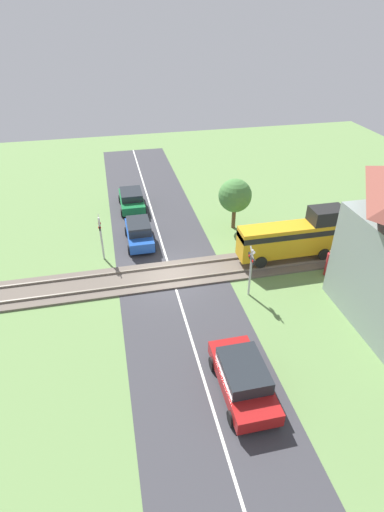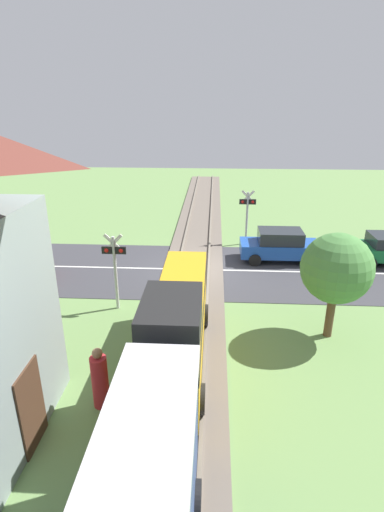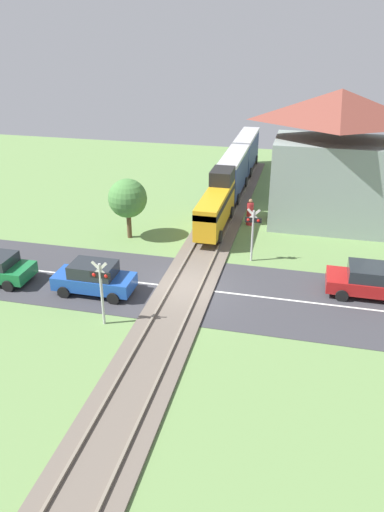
{
  "view_description": "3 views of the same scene",
  "coord_description": "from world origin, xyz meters",
  "px_view_note": "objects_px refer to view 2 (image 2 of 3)",
  "views": [
    {
      "loc": [
        19.24,
        -3.03,
        13.94
      ],
      "look_at": [
        0.0,
        1.25,
        1.2
      ],
      "focal_mm": 28.0,
      "sensor_mm": 36.0,
      "label": 1
    },
    {
      "loc": [
        -0.91,
        17.41,
        7.57
      ],
      "look_at": [
        0.0,
        1.25,
        1.2
      ],
      "focal_mm": 28.0,
      "sensor_mm": 36.0,
      "label": 2
    },
    {
      "loc": [
        5.3,
        -20.95,
        12.15
      ],
      "look_at": [
        0.0,
        1.25,
        1.2
      ],
      "focal_mm": 35.0,
      "sensor_mm": 36.0,
      "label": 3
    }
  ],
  "objects_px": {
    "crossing_signal_west_approach": "(247,210)",
    "crossing_signal_east_approach": "(115,262)",
    "car_near_crossing": "(280,245)",
    "pedestrian_by_station": "(100,380)"
  },
  "relations": [
    {
      "from": "car_near_crossing",
      "to": "crossing_signal_east_approach",
      "type": "relative_size",
      "value": 1.27
    },
    {
      "from": "crossing_signal_west_approach",
      "to": "car_near_crossing",
      "type": "bearing_deg",
      "value": 121.22
    },
    {
      "from": "crossing_signal_east_approach",
      "to": "crossing_signal_west_approach",
      "type": "bearing_deg",
      "value": -125.15
    },
    {
      "from": "car_near_crossing",
      "to": "crossing_signal_west_approach",
      "type": "bearing_deg",
      "value": -58.78
    },
    {
      "from": "car_near_crossing",
      "to": "crossing_signal_east_approach",
      "type": "bearing_deg",
      "value": 37.46
    },
    {
      "from": "car_near_crossing",
      "to": "pedestrian_by_station",
      "type": "bearing_deg",
      "value": 59.77
    },
    {
      "from": "crossing_signal_west_approach",
      "to": "crossing_signal_east_approach",
      "type": "xyz_separation_m",
      "value": [
        5.47,
        7.76,
        0.0
      ]
    },
    {
      "from": "crossing_signal_west_approach",
      "to": "crossing_signal_east_approach",
      "type": "distance_m",
      "value": 9.49
    },
    {
      "from": "car_near_crossing",
      "to": "crossing_signal_east_approach",
      "type": "xyz_separation_m",
      "value": [
        6.94,
        5.32,
        1.13
      ]
    },
    {
      "from": "car_near_crossing",
      "to": "crossing_signal_west_approach",
      "type": "height_order",
      "value": "crossing_signal_west_approach"
    }
  ]
}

